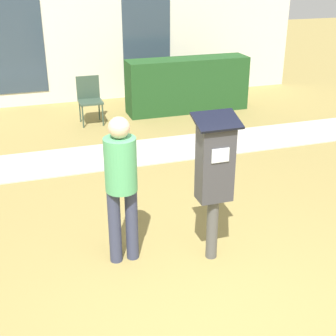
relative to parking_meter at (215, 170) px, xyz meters
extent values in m
plane|color=olive|center=(-0.26, -0.80, -1.02)|extent=(40.00, 40.00, 0.00)
cube|color=#B7B2A8|center=(-0.26, 3.10, -1.01)|extent=(12.00, 1.10, 0.02)
cube|color=silver|center=(-0.26, 6.66, 0.58)|extent=(10.00, 0.24, 3.20)
cube|color=#2D3D4C|center=(-1.66, 6.53, 0.28)|extent=(1.10, 0.02, 2.00)
cube|color=#2D3D4C|center=(1.14, 6.53, 0.28)|extent=(1.10, 0.02, 2.00)
cylinder|color=#4C4C4C|center=(0.00, 0.00, -0.67)|extent=(0.12, 0.12, 0.70)
cube|color=#38383D|center=(0.00, 0.00, 0.08)|extent=(0.34, 0.22, 0.80)
cube|color=silver|center=(0.00, -0.12, 0.20)|extent=(0.18, 0.01, 0.14)
cube|color=black|center=(0.00, 0.00, 0.51)|extent=(0.44, 0.31, 0.12)
cylinder|color=#333851|center=(-0.98, 0.25, -0.61)|extent=(0.13, 0.13, 0.82)
cylinder|color=#333851|center=(-0.80, 0.25, -0.61)|extent=(0.13, 0.13, 0.82)
cylinder|color=#4C9E66|center=(-0.89, 0.25, 0.08)|extent=(0.32, 0.32, 0.55)
sphere|color=#D8AD8C|center=(-0.89, 0.25, 0.46)|extent=(0.21, 0.21, 0.21)
cylinder|color=#334738|center=(-0.65, 4.67, -0.81)|extent=(0.03, 0.03, 0.42)
cylinder|color=#334738|center=(-0.27, 4.67, -0.81)|extent=(0.03, 0.03, 0.42)
cylinder|color=#334738|center=(-0.65, 5.05, -0.81)|extent=(0.03, 0.03, 0.42)
cylinder|color=#334738|center=(-0.27, 5.05, -0.81)|extent=(0.03, 0.03, 0.42)
cube|color=#334738|center=(-0.46, 4.86, -0.58)|extent=(0.44, 0.44, 0.04)
cube|color=#334738|center=(-0.46, 5.06, -0.34)|extent=(0.44, 0.04, 0.44)
cylinder|color=#334738|center=(0.81, 4.96, -0.81)|extent=(0.03, 0.03, 0.42)
cylinder|color=#334738|center=(1.19, 4.96, -0.81)|extent=(0.03, 0.03, 0.42)
cylinder|color=#334738|center=(0.81, 5.34, -0.81)|extent=(0.03, 0.03, 0.42)
cylinder|color=#334738|center=(1.19, 5.34, -0.81)|extent=(0.03, 0.03, 0.42)
cube|color=#334738|center=(1.00, 5.15, -0.58)|extent=(0.44, 0.44, 0.04)
cube|color=#334738|center=(1.00, 5.35, -0.34)|extent=(0.44, 0.04, 0.44)
cube|color=#1E471E|center=(1.61, 5.11, -0.47)|extent=(2.53, 0.60, 1.10)
camera|label=1|loc=(-1.75, -3.86, 1.89)|focal=50.00mm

